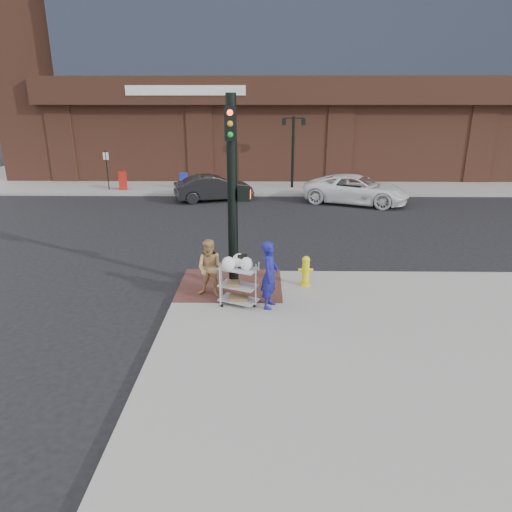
{
  "coord_description": "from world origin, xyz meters",
  "views": [
    {
      "loc": [
        0.28,
        -10.74,
        4.95
      ],
      "look_at": [
        0.12,
        0.14,
        1.25
      ],
      "focal_mm": 32.0,
      "sensor_mm": 36.0,
      "label": 1
    }
  ],
  "objects_px": {
    "traffic_signal_pole": "(233,189)",
    "sedan_dark": "(214,188)",
    "woman_blue": "(270,275)",
    "minivan_white": "(356,189)",
    "lamp_post": "(293,144)",
    "pedestrian_tan": "(211,268)",
    "utility_cart": "(238,282)",
    "fire_hydrant": "(306,271)"
  },
  "relations": [
    {
      "from": "lamp_post",
      "to": "sedan_dark",
      "type": "bearing_deg",
      "value": -143.81
    },
    {
      "from": "pedestrian_tan",
      "to": "minivan_white",
      "type": "xyz_separation_m",
      "value": [
        6.07,
        12.1,
        -0.19
      ]
    },
    {
      "from": "lamp_post",
      "to": "minivan_white",
      "type": "height_order",
      "value": "lamp_post"
    },
    {
      "from": "traffic_signal_pole",
      "to": "woman_blue",
      "type": "height_order",
      "value": "traffic_signal_pole"
    },
    {
      "from": "traffic_signal_pole",
      "to": "sedan_dark",
      "type": "bearing_deg",
      "value": 98.52
    },
    {
      "from": "lamp_post",
      "to": "traffic_signal_pole",
      "type": "relative_size",
      "value": 0.8
    },
    {
      "from": "sedan_dark",
      "to": "fire_hydrant",
      "type": "distance_m",
      "value": 12.54
    },
    {
      "from": "woman_blue",
      "to": "minivan_white",
      "type": "distance_m",
      "value": 13.54
    },
    {
      "from": "minivan_white",
      "to": "utility_cart",
      "type": "relative_size",
      "value": 4.02
    },
    {
      "from": "lamp_post",
      "to": "sedan_dark",
      "type": "height_order",
      "value": "lamp_post"
    },
    {
      "from": "sedan_dark",
      "to": "fire_hydrant",
      "type": "height_order",
      "value": "sedan_dark"
    },
    {
      "from": "woman_blue",
      "to": "minivan_white",
      "type": "xyz_separation_m",
      "value": [
        4.56,
        12.74,
        -0.27
      ]
    },
    {
      "from": "traffic_signal_pole",
      "to": "pedestrian_tan",
      "type": "distance_m",
      "value": 2.1
    },
    {
      "from": "minivan_white",
      "to": "fire_hydrant",
      "type": "bearing_deg",
      "value": -175.69
    },
    {
      "from": "lamp_post",
      "to": "woman_blue",
      "type": "height_order",
      "value": "lamp_post"
    },
    {
      "from": "pedestrian_tan",
      "to": "sedan_dark",
      "type": "relative_size",
      "value": 0.37
    },
    {
      "from": "woman_blue",
      "to": "utility_cart",
      "type": "distance_m",
      "value": 0.83
    },
    {
      "from": "lamp_post",
      "to": "fire_hydrant",
      "type": "bearing_deg",
      "value": -92.05
    },
    {
      "from": "pedestrian_tan",
      "to": "sedan_dark",
      "type": "bearing_deg",
      "value": 107.25
    },
    {
      "from": "pedestrian_tan",
      "to": "utility_cart",
      "type": "height_order",
      "value": "pedestrian_tan"
    },
    {
      "from": "utility_cart",
      "to": "traffic_signal_pole",
      "type": "bearing_deg",
      "value": 98.36
    },
    {
      "from": "lamp_post",
      "to": "woman_blue",
      "type": "relative_size",
      "value": 2.38
    },
    {
      "from": "traffic_signal_pole",
      "to": "woman_blue",
      "type": "bearing_deg",
      "value": -53.53
    },
    {
      "from": "fire_hydrant",
      "to": "lamp_post",
      "type": "bearing_deg",
      "value": 87.95
    },
    {
      "from": "woman_blue",
      "to": "sedan_dark",
      "type": "height_order",
      "value": "woman_blue"
    },
    {
      "from": "traffic_signal_pole",
      "to": "sedan_dark",
      "type": "height_order",
      "value": "traffic_signal_pole"
    },
    {
      "from": "sedan_dark",
      "to": "minivan_white",
      "type": "distance_m",
      "value": 7.33
    },
    {
      "from": "woman_blue",
      "to": "traffic_signal_pole",
      "type": "bearing_deg",
      "value": 51.31
    },
    {
      "from": "utility_cart",
      "to": "fire_hydrant",
      "type": "height_order",
      "value": "utility_cart"
    },
    {
      "from": "lamp_post",
      "to": "pedestrian_tan",
      "type": "height_order",
      "value": "lamp_post"
    },
    {
      "from": "fire_hydrant",
      "to": "minivan_white",
      "type": "bearing_deg",
      "value": 72.58
    },
    {
      "from": "utility_cart",
      "to": "fire_hydrant",
      "type": "relative_size",
      "value": 1.52
    },
    {
      "from": "traffic_signal_pole",
      "to": "sedan_dark",
      "type": "relative_size",
      "value": 1.24
    },
    {
      "from": "lamp_post",
      "to": "sedan_dark",
      "type": "relative_size",
      "value": 0.99
    },
    {
      "from": "woman_blue",
      "to": "sedan_dark",
      "type": "bearing_deg",
      "value": 26.46
    },
    {
      "from": "traffic_signal_pole",
      "to": "fire_hydrant",
      "type": "xyz_separation_m",
      "value": [
        1.94,
        0.12,
        -2.25
      ]
    },
    {
      "from": "pedestrian_tan",
      "to": "traffic_signal_pole",
      "type": "bearing_deg",
      "value": 59.03
    },
    {
      "from": "lamp_post",
      "to": "pedestrian_tan",
      "type": "bearing_deg",
      "value": -100.88
    },
    {
      "from": "traffic_signal_pole",
      "to": "sedan_dark",
      "type": "distance_m",
      "value": 12.42
    },
    {
      "from": "woman_blue",
      "to": "fire_hydrant",
      "type": "bearing_deg",
      "value": -21.0
    },
    {
      "from": "traffic_signal_pole",
      "to": "minivan_white",
      "type": "xyz_separation_m",
      "value": [
        5.5,
        11.48,
        -2.11
      ]
    },
    {
      "from": "lamp_post",
      "to": "traffic_signal_pole",
      "type": "bearing_deg",
      "value": -99.24
    }
  ]
}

